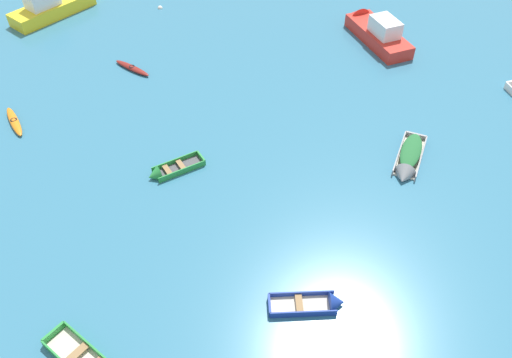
# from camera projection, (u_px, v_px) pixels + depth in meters

# --- Properties ---
(kayak_orange_center) EXTENTS (2.26, 2.58, 0.28)m
(kayak_orange_center) POSITION_uv_depth(u_px,v_px,m) (14.00, 121.00, 29.18)
(kayak_orange_center) COLOR orange
(kayak_orange_center) RESTS_ON ground_plane
(rowboat_green_back_row_center) EXTENTS (2.84, 2.52, 0.84)m
(rowboat_green_back_row_center) POSITION_uv_depth(u_px,v_px,m) (165.00, 172.00, 26.24)
(rowboat_green_back_row_center) COLOR #4C4C51
(rowboat_green_back_row_center) RESTS_ON ground_plane
(motor_launch_red_midfield_right) EXTENTS (4.78, 6.46, 2.25)m
(motor_launch_red_midfield_right) POSITION_uv_depth(u_px,v_px,m) (375.00, 30.00, 35.56)
(motor_launch_red_midfield_right) COLOR red
(motor_launch_red_midfield_right) RESTS_ON ground_plane
(motor_launch_yellow_far_back) EXTENTS (5.18, 6.84, 2.64)m
(motor_launch_yellow_far_back) POSITION_uv_depth(u_px,v_px,m) (57.00, 3.00, 38.15)
(motor_launch_yellow_far_back) COLOR yellow
(motor_launch_yellow_far_back) RESTS_ON ground_plane
(rowboat_grey_far_right) EXTENTS (2.04, 4.02, 1.08)m
(rowboat_grey_far_right) POSITION_uv_depth(u_px,v_px,m) (408.00, 161.00, 26.60)
(rowboat_grey_far_right) COLOR beige
(rowboat_grey_far_right) RESTS_ON ground_plane
(rowboat_deep_blue_back_row_right) EXTENTS (3.16, 1.46, 0.87)m
(rowboat_deep_blue_back_row_right) POSITION_uv_depth(u_px,v_px,m) (321.00, 304.00, 20.78)
(rowboat_deep_blue_back_row_right) COLOR beige
(rowboat_deep_blue_back_row_right) RESTS_ON ground_plane
(kayak_maroon_foreground_center) EXTENTS (2.79, 1.81, 0.28)m
(kayak_maroon_foreground_center) POSITION_uv_depth(u_px,v_px,m) (132.00, 68.00, 33.09)
(kayak_maroon_foreground_center) COLOR maroon
(kayak_maroon_foreground_center) RESTS_ON ground_plane
(mooring_buoy_trailing) EXTENTS (0.37, 0.37, 0.37)m
(mooring_buoy_trailing) POSITION_uv_depth(u_px,v_px,m) (160.00, 8.00, 39.22)
(mooring_buoy_trailing) COLOR silver
(mooring_buoy_trailing) RESTS_ON ground_plane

